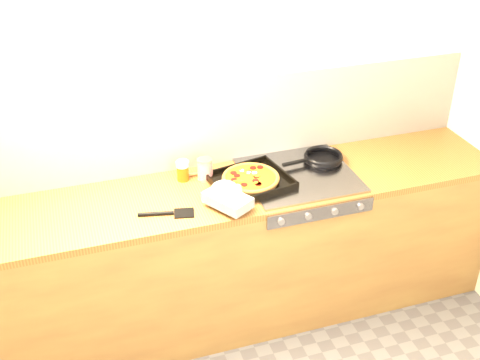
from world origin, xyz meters
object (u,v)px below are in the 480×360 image
object	(u,v)px
juice_glass	(183,171)
tomato_can	(205,169)
pizza_on_tray	(244,184)
frying_pan	(322,158)

from	to	relation	value
juice_glass	tomato_can	bearing A→B (deg)	-11.56
pizza_on_tray	frying_pan	size ratio (longest dim) A/B	1.40
pizza_on_tray	juice_glass	world-z (taller)	juice_glass
frying_pan	tomato_can	world-z (taller)	tomato_can
tomato_can	juice_glass	distance (m)	0.12
pizza_on_tray	frying_pan	xyz separation A→B (m)	(0.53, 0.15, -0.01)
tomato_can	frying_pan	bearing A→B (deg)	-3.30
frying_pan	tomato_can	xyz separation A→B (m)	(-0.69, 0.04, 0.03)
pizza_on_tray	frying_pan	bearing A→B (deg)	15.57
tomato_can	juice_glass	xyz separation A→B (m)	(-0.12, 0.02, -0.00)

